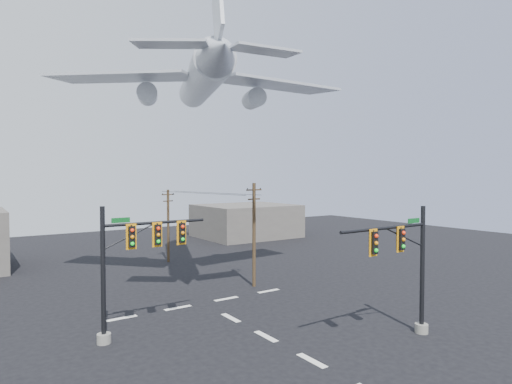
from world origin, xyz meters
TOP-DOWN VIEW (x-y plane):
  - ground at (0.00, 0.00)m, footprint 120.00×120.00m
  - lane_markings at (0.00, 5.33)m, footprint 14.00×21.20m
  - signal_mast_near at (6.56, -0.84)m, footprint 7.24×0.84m
  - signal_mast_far at (-6.57, 8.22)m, footprint 6.63×0.85m
  - utility_pole_a at (5.87, 13.92)m, footprint 1.75×0.48m
  - utility_pole_b at (4.00, 28.00)m, footprint 1.59×0.50m
  - power_lines at (4.93, 20.96)m, footprint 3.40×14.09m
  - airliner at (2.50, 16.94)m, footprint 23.47×25.53m
  - building_right at (22.00, 40.00)m, footprint 14.00×12.00m

SIDE VIEW (x-z plane):
  - ground at x=0.00m, z-range 0.00..0.00m
  - lane_markings at x=0.00m, z-range 0.01..0.01m
  - building_right at x=22.00m, z-range 0.00..5.00m
  - signal_mast_near at x=6.56m, z-range 0.27..7.90m
  - utility_pole_b at x=4.00m, z-range 0.18..8.15m
  - signal_mast_far at x=-6.57m, z-range 0.47..8.19m
  - utility_pole_a at x=5.87m, z-range 0.20..9.05m
  - power_lines at x=4.93m, z-range 7.78..7.81m
  - airliner at x=2.50m, z-range 14.02..21.08m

